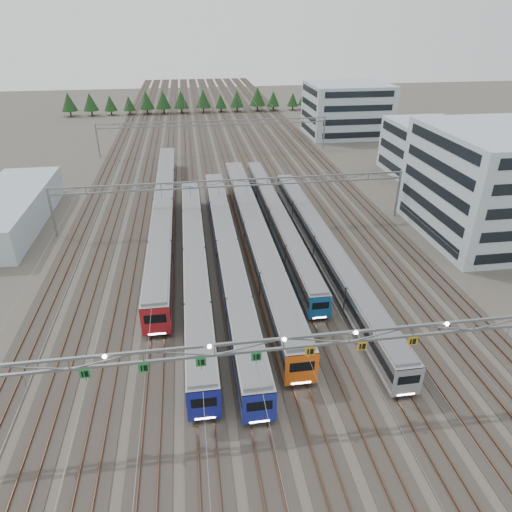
{
  "coord_description": "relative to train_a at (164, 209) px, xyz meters",
  "views": [
    {
      "loc": [
        -6.54,
        -28.69,
        31.06
      ],
      "look_at": [
        1.06,
        22.29,
        3.5
      ],
      "focal_mm": 32.0,
      "sensor_mm": 36.0,
      "label": 1
    }
  ],
  "objects": [
    {
      "name": "west_shed",
      "position": [
        -24.87,
        2.5,
        0.28
      ],
      "size": [
        10.0,
        30.0,
        5.16
      ],
      "primitive_type": "cube",
      "color": "#A5B9C5",
      "rests_on": "ground"
    },
    {
      "name": "train_f",
      "position": [
        22.5,
        -16.79,
        -0.22
      ],
      "size": [
        2.81,
        54.45,
        3.66
      ],
      "color": "black",
      "rests_on": "ground"
    },
    {
      "name": "train_d",
      "position": [
        13.5,
        -11.39,
        0.02
      ],
      "size": [
        3.16,
        59.77,
        4.12
      ],
      "color": "black",
      "rests_on": "ground"
    },
    {
      "name": "treeline",
      "position": [
        10.35,
        94.41,
        1.94
      ],
      "size": [
        93.8,
        5.6,
        7.02
      ],
      "color": "#332114",
      "rests_on": "ground"
    },
    {
      "name": "gantry_near",
      "position": [
        11.2,
        -43.29,
        4.79
      ],
      "size": [
        56.36,
        0.61,
        8.08
      ],
      "color": "slate",
      "rests_on": "ground"
    },
    {
      "name": "track_bed",
      "position": [
        11.25,
        56.83,
        -0.81
      ],
      "size": [
        54.0,
        260.0,
        5.42
      ],
      "color": "#2D2823",
      "rests_on": "ground"
    },
    {
      "name": "train_c",
      "position": [
        9.0,
        -16.34,
        -0.14
      ],
      "size": [
        2.92,
        57.59,
        3.81
      ],
      "color": "black",
      "rests_on": "ground"
    },
    {
      "name": "train_a",
      "position": [
        0.0,
        0.0,
        0.0
      ],
      "size": [
        3.13,
        63.75,
        4.09
      ],
      "color": "black",
      "rests_on": "ground"
    },
    {
      "name": "train_e",
      "position": [
        18.0,
        -5.58,
        -0.34
      ],
      "size": [
        2.62,
        51.75,
        3.41
      ],
      "color": "black",
      "rests_on": "ground"
    },
    {
      "name": "gantry_mid",
      "position": [
        11.25,
        -3.17,
        4.09
      ],
      "size": [
        56.36,
        0.36,
        8.0
      ],
      "color": "slate",
      "rests_on": "ground"
    },
    {
      "name": "ground",
      "position": [
        11.25,
        -43.17,
        -2.3
      ],
      "size": [
        400.0,
        400.0,
        0.0
      ],
      "primitive_type": "plane",
      "color": "#47423A",
      "rests_on": "ground"
    },
    {
      "name": "depot_bldg_south",
      "position": [
        49.24,
        -12.23,
        5.9
      ],
      "size": [
        18.0,
        22.0,
        16.4
      ],
      "primitive_type": "cube",
      "color": "#A5B9C5",
      "rests_on": "ground"
    },
    {
      "name": "train_b",
      "position": [
        4.5,
        -18.12,
        -0.14
      ],
      "size": [
        2.92,
        51.97,
        3.8
      ],
      "color": "black",
      "rests_on": "ground"
    },
    {
      "name": "gantry_far",
      "position": [
        11.25,
        41.83,
        4.09
      ],
      "size": [
        56.36,
        0.36,
        8.0
      ],
      "color": "slate",
      "rests_on": "ground"
    },
    {
      "name": "depot_bldg_north",
      "position": [
        49.64,
        55.64,
        4.67
      ],
      "size": [
        22.0,
        18.0,
        13.94
      ],
      "primitive_type": "cube",
      "color": "#A5B9C5",
      "rests_on": "ground"
    },
    {
      "name": "depot_bldg_mid",
      "position": [
        54.42,
        17.83,
        3.28
      ],
      "size": [
        14.0,
        16.0,
        11.14
      ],
      "primitive_type": "cube",
      "color": "#A5B9C5",
      "rests_on": "ground"
    }
  ]
}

